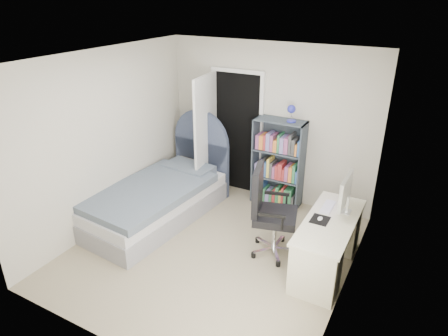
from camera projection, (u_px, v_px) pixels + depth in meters
The scene contains 8 objects.
room_shell at pixel (211, 164), 4.81m from camera, with size 3.50×3.70×2.60m.
door at pixel (217, 134), 6.45m from camera, with size 0.92×0.83×2.06m.
bed at pixel (161, 197), 6.01m from camera, with size 1.28×2.40×1.43m.
nightstand at pixel (195, 162), 6.97m from camera, with size 0.43×0.43×0.63m.
floor_lamp at pixel (211, 162), 6.76m from camera, with size 0.18×0.18×1.24m.
bookcase at pixel (279, 166), 6.25m from camera, with size 0.78×0.33×1.66m.
desk at pixel (328, 242), 4.84m from camera, with size 0.57×1.41×1.16m.
office_chair at pixel (268, 208), 5.04m from camera, with size 0.66×0.68×1.20m.
Camera 1 is at (2.25, -3.79, 3.19)m, focal length 32.00 mm.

